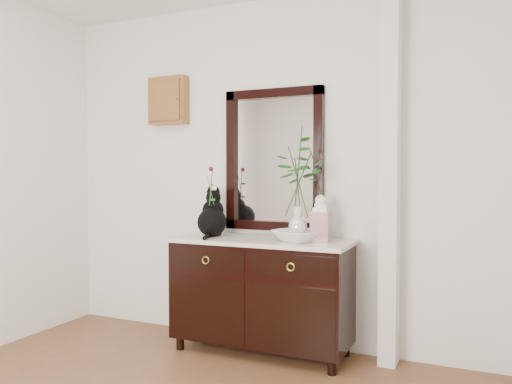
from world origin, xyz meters
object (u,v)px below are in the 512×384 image
at_px(lotus_bowl, 298,236).
at_px(ginger_jar, 320,218).
at_px(sideboard, 261,289).
at_px(cat, 212,213).

bearing_deg(lotus_bowl, ginger_jar, 20.88).
height_order(lotus_bowl, ginger_jar, ginger_jar).
relative_size(sideboard, cat, 3.65).
height_order(cat, lotus_bowl, cat).
bearing_deg(cat, ginger_jar, -18.60).
bearing_deg(lotus_bowl, cat, 177.39).
relative_size(sideboard, ginger_jar, 3.90).
bearing_deg(cat, sideboard, -19.57).
height_order(sideboard, cat, cat).
distance_m(lotus_bowl, ginger_jar, 0.20).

